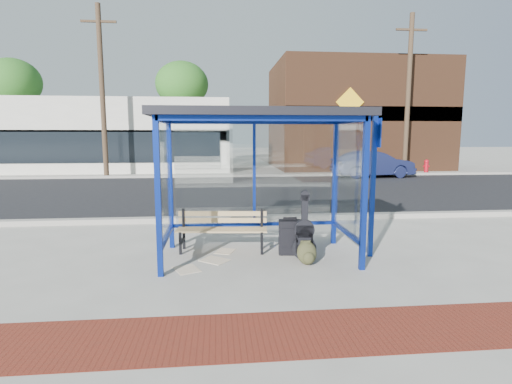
{
  "coord_description": "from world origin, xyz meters",
  "views": [
    {
      "loc": [
        -0.66,
        -6.41,
        2.02
      ],
      "look_at": [
        -0.02,
        0.2,
        1.08
      ],
      "focal_mm": 28.0,
      "sensor_mm": 36.0,
      "label": 1
    }
  ],
  "objects": [
    {
      "name": "ground",
      "position": [
        0.0,
        0.0,
        0.0
      ],
      "size": [
        120.0,
        120.0,
        0.0
      ],
      "primitive_type": "plane",
      "color": "#B2ADA0",
      "rests_on": "ground"
    },
    {
      "name": "brick_paver_strip",
      "position": [
        0.0,
        -2.6,
        0.01
      ],
      "size": [
        60.0,
        1.0,
        0.01
      ],
      "primitive_type": "cube",
      "color": "maroon",
      "rests_on": "ground"
    },
    {
      "name": "curb_near",
      "position": [
        0.0,
        2.9,
        0.06
      ],
      "size": [
        60.0,
        0.25,
        0.12
      ],
      "primitive_type": "cube",
      "color": "gray",
      "rests_on": "ground"
    },
    {
      "name": "street_asphalt",
      "position": [
        0.0,
        8.0,
        0.0
      ],
      "size": [
        60.0,
        10.0,
        0.0
      ],
      "primitive_type": "cube",
      "color": "black",
      "rests_on": "ground"
    },
    {
      "name": "curb_far",
      "position": [
        0.0,
        13.1,
        0.06
      ],
      "size": [
        60.0,
        0.25,
        0.12
      ],
      "primitive_type": "cube",
      "color": "gray",
      "rests_on": "ground"
    },
    {
      "name": "far_sidewalk",
      "position": [
        0.0,
        15.0,
        0.0
      ],
      "size": [
        60.0,
        4.0,
        0.01
      ],
      "primitive_type": "cube",
      "color": "#B2ADA0",
      "rests_on": "ground"
    },
    {
      "name": "bus_shelter",
      "position": [
        0.0,
        0.07,
        2.07
      ],
      "size": [
        3.3,
        1.8,
        2.42
      ],
      "color": "navy",
      "rests_on": "ground"
    },
    {
      "name": "storefront_white",
      "position": [
        -9.0,
        17.99,
        2.0
      ],
      "size": [
        18.0,
        6.04,
        4.0
      ],
      "color": "silver",
      "rests_on": "ground"
    },
    {
      "name": "storefront_brown",
      "position": [
        8.0,
        18.49,
        3.2
      ],
      "size": [
        10.0,
        7.08,
        6.4
      ],
      "color": "#59331E",
      "rests_on": "ground"
    },
    {
      "name": "tree_left",
      "position": [
        -14.0,
        22.0,
        5.45
      ],
      "size": [
        3.6,
        3.6,
        7.03
      ],
      "color": "#4C3826",
      "rests_on": "ground"
    },
    {
      "name": "tree_mid",
      "position": [
        -3.0,
        22.0,
        5.45
      ],
      "size": [
        3.6,
        3.6,
        7.03
      ],
      "color": "#4C3826",
      "rests_on": "ground"
    },
    {
      "name": "tree_right",
      "position": [
        12.5,
        22.0,
        5.45
      ],
      "size": [
        3.6,
        3.6,
        7.03
      ],
      "color": "#4C3826",
      "rests_on": "ground"
    },
    {
      "name": "utility_pole_west",
      "position": [
        -6.0,
        13.4,
        4.11
      ],
      "size": [
        1.6,
        0.24,
        8.0
      ],
      "color": "#4C3826",
      "rests_on": "ground"
    },
    {
      "name": "utility_pole_east",
      "position": [
        9.0,
        13.4,
        4.11
      ],
      "size": [
        1.6,
        0.24,
        8.0
      ],
      "color": "#4C3826",
      "rests_on": "ground"
    },
    {
      "name": "bench",
      "position": [
        -0.59,
        0.45,
        0.42
      ],
      "size": [
        1.6,
        0.53,
        0.74
      ],
      "rotation": [
        0.0,
        0.0,
        -0.1
      ],
      "color": "black",
      "rests_on": "ground"
    },
    {
      "name": "guitar_bag",
      "position": [
        0.73,
        -0.17,
        0.39
      ],
      "size": [
        0.4,
        0.15,
        1.08
      ],
      "rotation": [
        0.0,
        0.0,
        -0.11
      ],
      "color": "black",
      "rests_on": "ground"
    },
    {
      "name": "suitcase",
      "position": [
        0.55,
        0.13,
        0.3
      ],
      "size": [
        0.4,
        0.28,
        0.65
      ],
      "rotation": [
        0.0,
        0.0,
        -0.12
      ],
      "color": "black",
      "rests_on": "ground"
    },
    {
      "name": "backpack",
      "position": [
        0.72,
        -0.44,
        0.18
      ],
      "size": [
        0.32,
        0.3,
        0.38
      ],
      "rotation": [
        0.0,
        0.0,
        0.03
      ],
      "color": "#2F301A",
      "rests_on": "ground"
    },
    {
      "name": "sign_post",
      "position": [
        1.89,
        -0.1,
        1.39
      ],
      "size": [
        0.1,
        0.31,
        2.47
      ],
      "rotation": [
        0.0,
        0.0,
        -0.05
      ],
      "color": "navy",
      "rests_on": "ground"
    },
    {
      "name": "newspaper_a",
      "position": [
        -0.73,
        -0.1,
        0.0
      ],
      "size": [
        0.54,
        0.53,
        0.01
      ],
      "primitive_type": "cube",
      "rotation": [
        0.0,
        0.0,
        -0.67
      ],
      "color": "white",
      "rests_on": "ground"
    },
    {
      "name": "newspaper_b",
      "position": [
        -1.15,
        -0.5,
        0.0
      ],
      "size": [
        0.47,
        0.52,
        0.01
      ],
      "primitive_type": "cube",
      "rotation": [
        0.0,
        0.0,
        -1.16
      ],
      "color": "white",
      "rests_on": "ground"
    },
    {
      "name": "newspaper_c",
      "position": [
        -0.55,
        0.4,
        0.0
      ],
      "size": [
        0.41,
        0.45,
        0.01
      ],
      "primitive_type": "cube",
      "rotation": [
        0.0,
        0.0,
        1.19
      ],
      "color": "white",
      "rests_on": "ground"
    },
    {
      "name": "parked_car",
      "position": [
        6.82,
        12.21,
        0.64
      ],
      "size": [
        4.01,
        1.77,
        1.28
      ],
      "primitive_type": "imported",
      "rotation": [
        0.0,
        0.0,
        1.68
      ],
      "color": "#1A214A",
      "rests_on": "ground"
    },
    {
      "name": "fire_hydrant",
      "position": [
        10.24,
        13.49,
        0.42
      ],
      "size": [
        0.35,
        0.23,
        0.78
      ],
      "rotation": [
        0.0,
        0.0,
        0.19
      ],
      "color": "#B50C19",
      "rests_on": "ground"
    }
  ]
}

